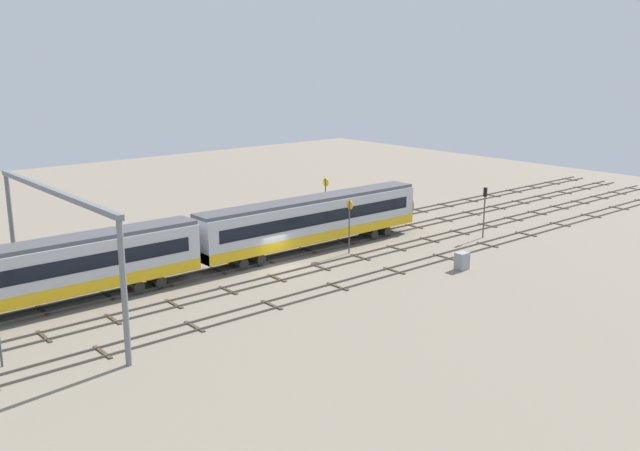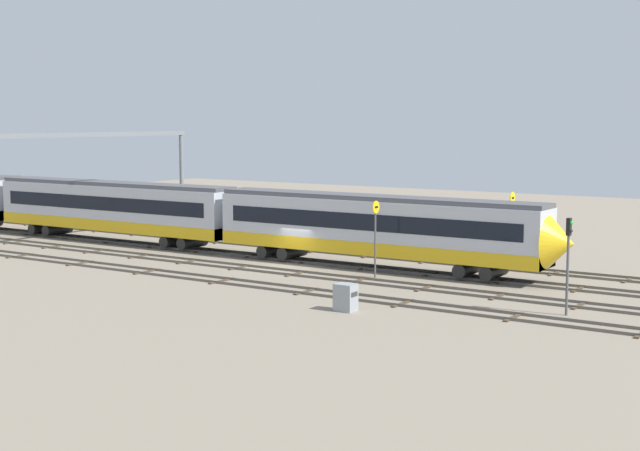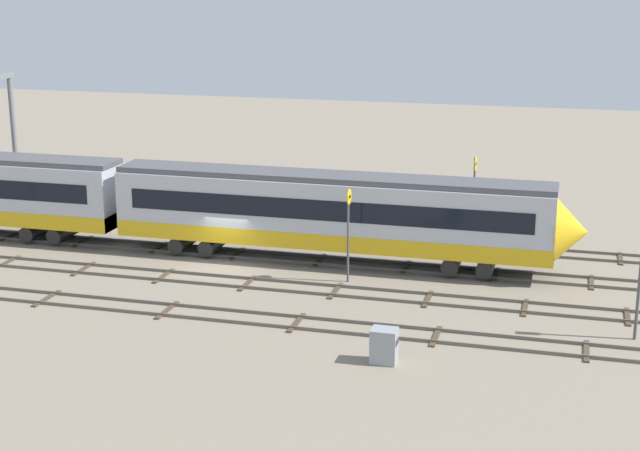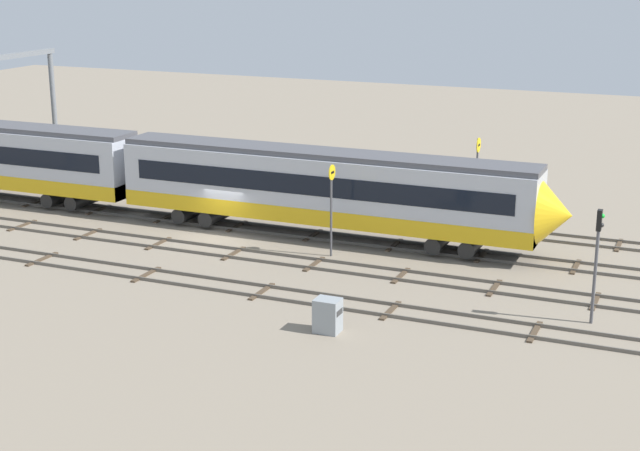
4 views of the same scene
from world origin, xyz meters
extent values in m
plane|color=gray|center=(0.00, 0.00, 0.00)|extent=(137.12, 137.12, 0.00)
cube|color=#59544C|center=(0.00, -7.88, 0.08)|extent=(121.12, 0.07, 0.16)
cube|color=#59544C|center=(0.00, -6.44, 0.08)|extent=(121.12, 0.07, 0.16)
cube|color=#473828|center=(-6.37, -7.16, 0.04)|extent=(0.24, 2.40, 0.08)
cube|color=#473828|center=(0.00, -7.16, 0.04)|extent=(0.24, 2.40, 0.08)
cube|color=#473828|center=(6.37, -7.16, 0.04)|extent=(0.24, 2.40, 0.08)
cube|color=#473828|center=(12.75, -7.16, 0.04)|extent=(0.24, 2.40, 0.08)
cube|color=#473828|center=(19.12, -7.16, 0.04)|extent=(0.24, 2.40, 0.08)
cube|color=#59544C|center=(0.00, -3.10, 0.08)|extent=(121.12, 0.07, 0.16)
cube|color=#59544C|center=(0.00, -1.67, 0.08)|extent=(121.12, 0.07, 0.16)
cube|color=#473828|center=(-11.65, -2.39, 0.04)|extent=(0.24, 2.40, 0.08)
cube|color=#473828|center=(-6.99, -2.39, 0.04)|extent=(0.24, 2.40, 0.08)
cube|color=#473828|center=(-2.33, -2.39, 0.04)|extent=(0.24, 2.40, 0.08)
cube|color=#473828|center=(2.33, -2.39, 0.04)|extent=(0.24, 2.40, 0.08)
cube|color=#473828|center=(6.99, -2.39, 0.04)|extent=(0.24, 2.40, 0.08)
cube|color=#473828|center=(11.65, -2.39, 0.04)|extent=(0.24, 2.40, 0.08)
cube|color=#473828|center=(16.30, -2.39, 0.04)|extent=(0.24, 2.40, 0.08)
cube|color=#473828|center=(20.96, -2.39, 0.04)|extent=(0.24, 2.40, 0.08)
cube|color=#59544C|center=(0.00, 1.67, 0.08)|extent=(121.12, 0.07, 0.16)
cube|color=#59544C|center=(0.00, 3.10, 0.08)|extent=(121.12, 0.07, 0.16)
cube|color=#473828|center=(-14.53, 2.39, 0.04)|extent=(0.24, 2.40, 0.08)
cube|color=#473828|center=(-9.69, 2.39, 0.04)|extent=(0.24, 2.40, 0.08)
cube|color=#473828|center=(-4.84, 2.39, 0.04)|extent=(0.24, 2.40, 0.08)
cube|color=#473828|center=(0.00, 2.39, 0.04)|extent=(0.24, 2.40, 0.08)
cube|color=#473828|center=(4.84, 2.39, 0.04)|extent=(0.24, 2.40, 0.08)
cube|color=#473828|center=(9.69, 2.39, 0.04)|extent=(0.24, 2.40, 0.08)
cube|color=#473828|center=(14.53, 2.39, 0.04)|extent=(0.24, 2.40, 0.08)
cube|color=#473828|center=(19.38, 2.39, 0.04)|extent=(0.24, 2.40, 0.08)
cube|color=#59544C|center=(0.00, 6.44, 0.08)|extent=(121.12, 0.07, 0.16)
cube|color=#59544C|center=(0.00, 7.88, 0.08)|extent=(121.12, 0.07, 0.16)
cube|color=#473828|center=(-20.96, 7.16, 0.04)|extent=(0.24, 2.40, 0.08)
cube|color=#473828|center=(-16.30, 7.16, 0.04)|extent=(0.24, 2.40, 0.08)
cube|color=#473828|center=(-11.65, 7.16, 0.04)|extent=(0.24, 2.40, 0.08)
cube|color=#473828|center=(-6.99, 7.16, 0.04)|extent=(0.24, 2.40, 0.08)
cube|color=#473828|center=(-2.33, 7.16, 0.04)|extent=(0.24, 2.40, 0.08)
cube|color=#473828|center=(2.33, 7.16, 0.04)|extent=(0.24, 2.40, 0.08)
cube|color=#473828|center=(6.99, 7.16, 0.04)|extent=(0.24, 2.40, 0.08)
cube|color=#473828|center=(11.65, 7.16, 0.04)|extent=(0.24, 2.40, 0.08)
cube|color=#473828|center=(16.30, 7.16, 0.04)|extent=(0.24, 2.40, 0.08)
cube|color=#473828|center=(20.96, 7.16, 0.04)|extent=(0.24, 2.40, 0.08)
cube|color=#B7BCC6|center=(5.44, 2.39, 2.86)|extent=(24.00, 2.90, 3.60)
cube|color=gold|center=(5.44, 2.39, 1.51)|extent=(24.00, 2.94, 0.90)
cube|color=#4C4C51|center=(5.44, 2.39, 4.81)|extent=(24.00, 2.50, 0.30)
cube|color=black|center=(5.44, 0.93, 3.29)|extent=(22.00, 0.04, 1.10)
cube|color=black|center=(5.44, 3.85, 3.29)|extent=(22.00, 0.04, 1.10)
cylinder|color=black|center=(-3.14, 2.39, 0.61)|extent=(0.90, 2.70, 0.90)
cylinder|color=black|center=(-1.34, 2.39, 0.61)|extent=(0.90, 2.70, 0.90)
cylinder|color=black|center=(12.22, 2.39, 0.61)|extent=(0.90, 2.70, 0.90)
cylinder|color=black|center=(14.02, 2.39, 0.61)|extent=(0.90, 2.70, 0.90)
cylinder|color=black|center=(-12.58, 2.39, 0.61)|extent=(0.90, 2.70, 0.90)
cylinder|color=black|center=(-10.78, 2.39, 0.61)|extent=(0.90, 2.70, 0.90)
cone|color=gold|center=(18.24, 2.39, 2.68)|extent=(1.60, 3.24, 3.24)
cylinder|color=slate|center=(-18.67, 10.04, 4.33)|extent=(0.36, 0.36, 8.66)
cylinder|color=#4C4C51|center=(7.21, -0.65, 2.44)|extent=(0.12, 0.12, 4.87)
cylinder|color=yellow|center=(7.25, -0.65, 4.51)|extent=(0.05, 0.80, 0.80)
cube|color=black|center=(7.28, -0.65, 4.51)|extent=(0.02, 0.36, 0.12)
cylinder|color=#4C4C51|center=(12.54, 8.80, 2.52)|extent=(0.12, 0.12, 5.05)
cylinder|color=yellow|center=(12.58, 8.80, 4.66)|extent=(0.05, 0.86, 0.86)
cube|color=black|center=(12.61, 8.80, 4.66)|extent=(0.02, 0.39, 0.12)
cylinder|color=#4C4C51|center=(21.14, -5.11, 2.07)|extent=(0.14, 0.14, 4.14)
cube|color=black|center=(21.14, -5.11, 4.59)|extent=(0.20, 0.32, 0.90)
sphere|color=green|center=(21.25, -5.11, 4.79)|extent=(0.20, 0.20, 0.20)
sphere|color=#262626|center=(21.25, -5.11, 4.39)|extent=(0.20, 0.20, 0.20)
cube|color=gray|center=(11.09, -10.45, 0.73)|extent=(1.06, 0.87, 1.45)
cube|color=#333333|center=(11.63, -10.45, 0.94)|extent=(0.02, 0.61, 0.24)
camera|label=1|loc=(-34.57, -45.62, 17.48)|focal=39.22mm
camera|label=2|loc=(36.19, -50.88, 10.02)|focal=51.72mm
camera|label=3|loc=(18.01, -45.97, 15.48)|focal=53.27mm
camera|label=4|loc=(25.33, -44.74, 15.09)|focal=53.31mm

